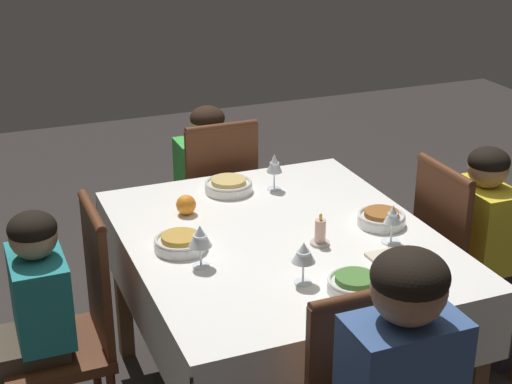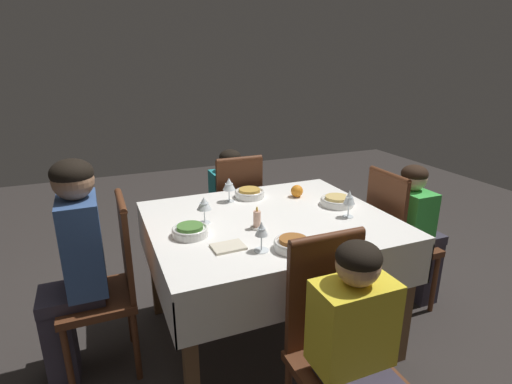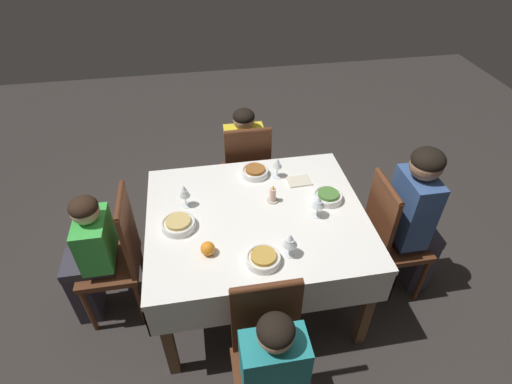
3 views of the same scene
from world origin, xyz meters
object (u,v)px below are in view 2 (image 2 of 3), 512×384
object	(u,v)px
bowl_east	(190,230)
bowl_south	(249,193)
chair_west	(395,236)
person_adult_denim	(74,261)
orange_fruit	(297,191)
person_child_yellow	(360,362)
wine_glass_south	(229,185)
dining_table	(269,233)
bowl_north	(293,244)
wine_glass_west	(349,198)
wine_glass_east	(204,204)
chair_north	(335,343)
chair_south	(236,211)
person_child_teal	(228,202)
napkin_red_folded	(228,247)
candle_centerpiece	(257,221)
wine_glass_north	(262,230)
person_child_green	(415,229)
chair_east	(109,281)
bowl_west	(337,201)

from	to	relation	value
bowl_east	bowl_south	bearing A→B (deg)	-138.75
chair_west	person_adult_denim	size ratio (longest dim) A/B	0.82
chair_west	orange_fruit	bearing A→B (deg)	60.85
person_child_yellow	wine_glass_south	bearing A→B (deg)	93.02
dining_table	bowl_north	distance (m)	0.41
wine_glass_west	orange_fruit	xyz separation A→B (m)	(0.10, -0.41, -0.07)
wine_glass_east	orange_fruit	xyz separation A→B (m)	(-0.66, -0.19, -0.07)
dining_table	wine_glass_east	world-z (taller)	wine_glass_east
chair_north	chair_south	xyz separation A→B (m)	(-0.12, -1.52, 0.00)
person_child_teal	chair_north	bearing A→B (deg)	85.94
chair_south	napkin_red_folded	distance (m)	1.13
dining_table	person_child_yellow	size ratio (longest dim) A/B	1.30
chair_west	bowl_south	world-z (taller)	chair_west
chair_west	wine_glass_east	world-z (taller)	chair_west
person_child_yellow	wine_glass_east	size ratio (longest dim) A/B	6.86
candle_centerpiece	orange_fruit	size ratio (longest dim) A/B	1.55
person_adult_denim	orange_fruit	bearing A→B (deg)	97.69
person_adult_denim	wine_glass_west	world-z (taller)	person_adult_denim
person_adult_denim	bowl_north	bearing A→B (deg)	63.74
wine_glass_north	wine_glass_south	xyz separation A→B (m)	(-0.08, -0.69, 0.01)
chair_west	napkin_red_folded	distance (m)	1.24
person_child_green	person_child_yellow	distance (m)	1.39
chair_east	person_adult_denim	world-z (taller)	person_adult_denim
person_child_yellow	wine_glass_west	distance (m)	0.95
chair_south	candle_centerpiece	world-z (taller)	chair_south
dining_table	bowl_south	distance (m)	0.39
dining_table	bowl_west	xyz separation A→B (m)	(-0.46, -0.03, 0.12)
chair_east	bowl_east	distance (m)	0.51
person_adult_denim	wine_glass_north	distance (m)	0.94
wine_glass_west	orange_fruit	distance (m)	0.43
bowl_east	orange_fruit	world-z (taller)	orange_fruit
chair_west	chair_south	xyz separation A→B (m)	(0.80, -0.81, 0.00)
person_child_teal	candle_centerpiece	bearing A→B (deg)	79.72
bowl_south	wine_glass_north	bearing A→B (deg)	72.55
wine_glass_west	bowl_west	bearing A→B (deg)	-104.83
person_adult_denim	bowl_west	distance (m)	1.48
person_adult_denim	person_child_green	world-z (taller)	person_adult_denim
dining_table	chair_south	xyz separation A→B (m)	(-0.07, -0.76, -0.16)
wine_glass_east	person_child_yellow	bearing A→B (deg)	106.70
chair_south	orange_fruit	distance (m)	0.62
dining_table	person_adult_denim	xyz separation A→B (m)	(1.01, -0.08, -0.01)
chair_east	wine_glass_south	size ratio (longest dim) A/B	6.30
dining_table	chair_east	distance (m)	0.88
chair_east	person_child_green	world-z (taller)	person_child_green
chair_east	bowl_north	bearing A→B (deg)	59.72
chair_west	wine_glass_north	distance (m)	1.16
person_child_green	wine_glass_east	bearing A→B (deg)	85.03
chair_south	person_adult_denim	bearing A→B (deg)	32.08
chair_north	person_adult_denim	world-z (taller)	person_adult_denim
chair_north	candle_centerpiece	distance (m)	0.72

